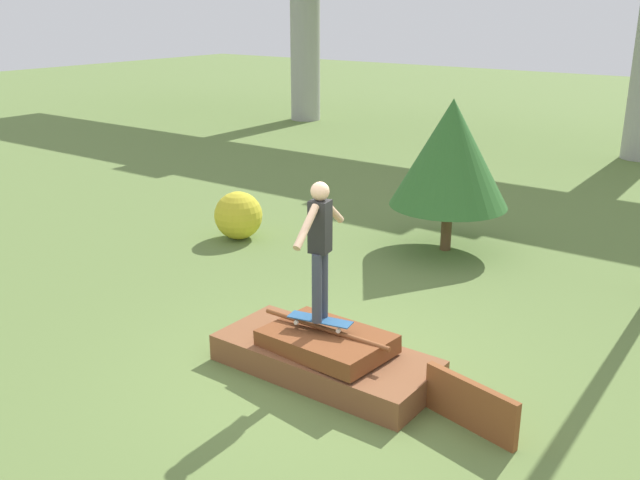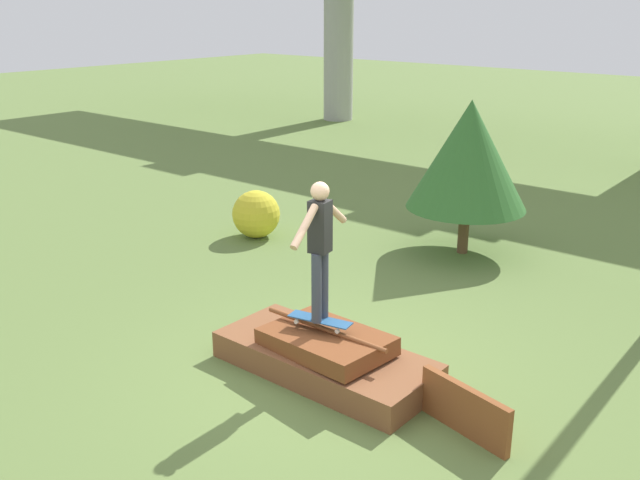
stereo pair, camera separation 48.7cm
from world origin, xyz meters
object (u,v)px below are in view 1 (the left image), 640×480
tree_behind_right (451,153)px  bush_yellow_flowering (238,215)px  skater (320,241)px  skateboard (320,320)px

tree_behind_right → bush_yellow_flowering: (-3.46, -1.74, -1.32)m
bush_yellow_flowering → tree_behind_right: bearing=26.7°
skater → bush_yellow_flowering: skater is taller
skateboard → tree_behind_right: tree_behind_right is taller
skater → tree_behind_right: (-0.83, 4.98, 0.10)m
tree_behind_right → bush_yellow_flowering: tree_behind_right is taller
skateboard → tree_behind_right: 5.17m
skateboard → tree_behind_right: size_ratio=0.30×
tree_behind_right → bush_yellow_flowering: 4.09m
skater → bush_yellow_flowering: bearing=142.9°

